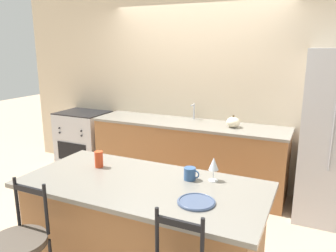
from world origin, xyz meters
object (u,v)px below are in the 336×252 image
Objects in this scene: dinner_plate at (196,202)px; tumbler_cup at (99,159)px; coffee_mug at (190,174)px; oven_range at (84,140)px; wine_glass at (214,164)px; pumpkin_decoration at (233,122)px.

tumbler_cup is (-1.00, 0.27, 0.06)m from dinner_plate.
tumbler_cup reaches higher than coffee_mug.
coffee_mug is at bearing -35.47° from oven_range.
wine_glass is (-0.01, 0.41, 0.12)m from dinner_plate.
dinner_plate is (2.72, -2.16, 0.47)m from oven_range.
dinner_plate reaches higher than oven_range.
oven_range is at bearing 179.06° from pumpkin_decoration.
pumpkin_decoration is (-0.29, 2.12, 0.07)m from dinner_plate.
tumbler_cup is at bearing -111.00° from pumpkin_decoration.
wine_glass reaches higher than dinner_plate.
wine_glass is 0.99m from tumbler_cup.
pumpkin_decoration is at bearing -0.94° from oven_range.
coffee_mug reaches higher than oven_range.
coffee_mug is at bearing 117.56° from dinner_plate.
dinner_plate is at bearing -62.44° from coffee_mug.
wine_glass reaches higher than coffee_mug.
pumpkin_decoration is (2.43, -0.04, 0.54)m from oven_range.
coffee_mug is (-0.17, -0.06, -0.08)m from wine_glass.
wine_glass is 1.35× the size of tumbler_cup.
wine_glass reaches higher than oven_range.
dinner_plate is at bearing -38.41° from oven_range.
tumbler_cup is at bearing 164.61° from dinner_plate.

